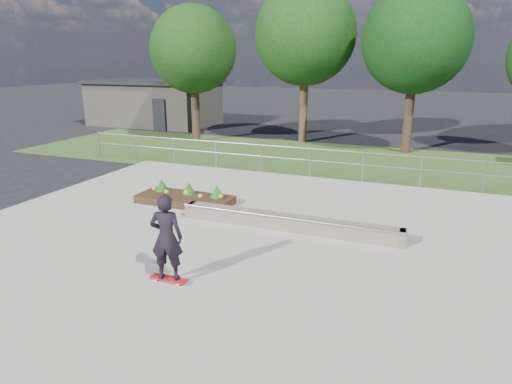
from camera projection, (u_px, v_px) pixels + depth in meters
ground at (225, 252)px, 10.86m from camera, size 120.00×120.00×0.00m
grass_verge at (330, 160)px, 20.64m from camera, size 30.00×8.00×0.02m
concrete_slab at (225, 251)px, 10.85m from camera, size 15.00×15.00×0.06m
fence at (310, 158)px, 17.31m from camera, size 20.06×0.06×1.20m
building at (155, 102)px, 31.47m from camera, size 8.40×5.40×3.00m
tree_far_left at (193, 50)px, 23.92m from camera, size 4.55×4.55×7.15m
tree_mid_left at (305, 34)px, 23.52m from camera, size 5.25×5.25×8.25m
tree_mid_right at (416, 40)px, 20.76m from camera, size 4.90×4.90×7.70m
grind_ledge at (288, 223)px, 12.03m from camera, size 6.00×0.44×0.43m
planter_bed at (186, 197)px, 14.28m from camera, size 3.00×1.20×0.61m
skateboarder at (166, 238)px, 9.00m from camera, size 0.80×0.58×1.87m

